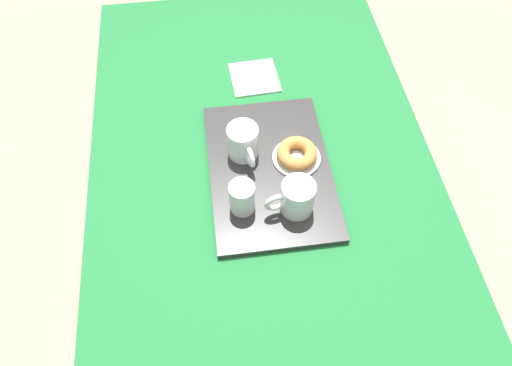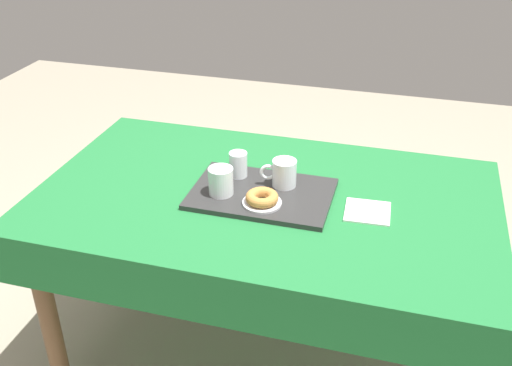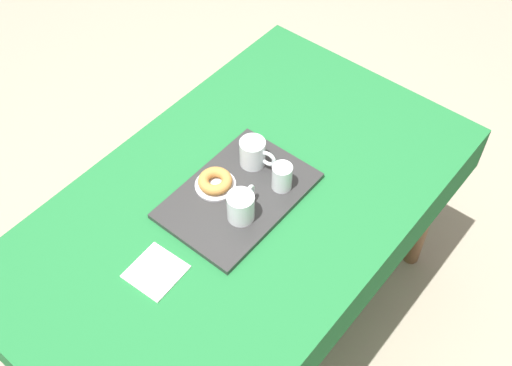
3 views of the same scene
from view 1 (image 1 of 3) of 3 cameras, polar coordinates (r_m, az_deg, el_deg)
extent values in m
plane|color=gray|center=(1.87, 0.61, -11.64)|extent=(6.00, 6.00, 0.00)
cube|color=#1E6B33|center=(1.23, 0.90, 1.05)|extent=(1.49, 0.89, 0.04)
cube|color=#1E6B33|center=(1.34, -18.17, -3.18)|extent=(1.49, 0.01, 0.14)
cube|color=#1E6B33|center=(1.42, 18.84, 0.89)|extent=(1.49, 0.01, 0.14)
cube|color=#1E6B33|center=(1.81, -2.61, 18.81)|extent=(0.01, 0.89, 0.14)
cylinder|color=brown|center=(1.95, -12.51, 9.36)|extent=(0.06, 0.06, 0.70)
cylinder|color=brown|center=(1.99, 8.36, 11.43)|extent=(0.06, 0.06, 0.70)
cube|color=#2D2D2D|center=(1.21, 1.66, 1.57)|extent=(0.45, 0.31, 0.02)
cylinder|color=white|center=(1.10, 5.01, -1.72)|extent=(0.08, 0.08, 0.09)
cylinder|color=#5B230A|center=(1.11, 4.98, -1.95)|extent=(0.07, 0.07, 0.06)
torus|color=white|center=(1.09, 2.41, -2.35)|extent=(0.02, 0.06, 0.06)
cylinder|color=white|center=(1.20, -1.59, 5.03)|extent=(0.08, 0.08, 0.09)
cylinder|color=#5B230A|center=(1.20, -1.58, 4.77)|extent=(0.07, 0.07, 0.06)
torus|color=white|center=(1.17, -0.74, 3.18)|extent=(0.06, 0.02, 0.06)
cylinder|color=white|center=(1.10, -1.68, -1.74)|extent=(0.06, 0.06, 0.09)
cylinder|color=silver|center=(1.12, -1.65, -2.29)|extent=(0.05, 0.05, 0.04)
cylinder|color=silver|center=(1.22, 4.87, 3.02)|extent=(0.12, 0.12, 0.01)
torus|color=#BC7F3D|center=(1.21, 4.93, 3.58)|extent=(0.10, 0.10, 0.03)
cube|color=white|center=(1.44, -0.18, 12.53)|extent=(0.15, 0.14, 0.01)
camera|label=2|loc=(2.03, 63.88, 32.58)|focal=41.07mm
camera|label=3|loc=(1.77, -64.92, 57.53)|focal=44.66mm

